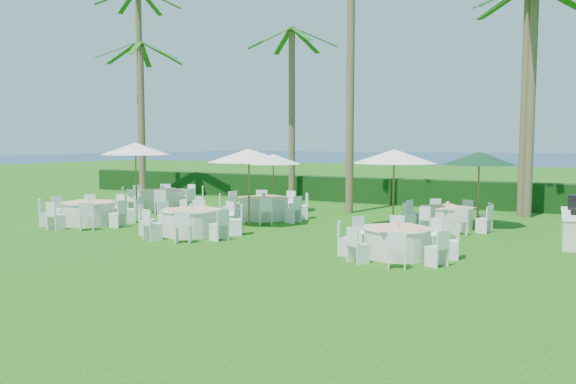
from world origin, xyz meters
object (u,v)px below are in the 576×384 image
umbrella_a (135,149)px  umbrella_green (479,158)px  banquet_table_f (447,217)px  banquet_table_c (397,241)px  umbrella_d (394,156)px  umbrella_b (249,156)px  banquet_table_d (163,199)px  umbrella_c (273,159)px  buffet_table (576,226)px  banquet_table_e (264,208)px  banquet_table_b (191,221)px  banquet_table_a (89,212)px

umbrella_a → umbrella_green: size_ratio=1.12×
banquet_table_f → banquet_table_c: bearing=-90.4°
umbrella_d → umbrella_green: bearing=34.9°
umbrella_a → umbrella_b: bearing=-7.8°
banquet_table_d → umbrella_c: (4.57, 1.60, 1.76)m
buffet_table → umbrella_a: bearing=-176.6°
umbrella_green → banquet_table_e: bearing=-167.8°
umbrella_b → buffet_table: (10.14, 1.79, -1.99)m
umbrella_green → buffet_table: size_ratio=0.71×
banquet_table_b → banquet_table_d: size_ratio=0.93×
umbrella_a → umbrella_green: (13.18, 2.40, -0.28)m
banquet_table_e → umbrella_green: umbrella_green is taller
umbrella_d → umbrella_green: umbrella_d is taller
banquet_table_d → buffet_table: 15.88m
buffet_table → umbrella_green: bearing=154.5°
banquet_table_b → banquet_table_d: (-5.24, 4.70, 0.03)m
banquet_table_d → banquet_table_c: bearing=-22.4°
banquet_table_c → banquet_table_e: size_ratio=0.88×
banquet_table_f → banquet_table_a: bearing=-155.9°
banquet_table_d → banquet_table_e: banquet_table_d is taller
umbrella_b → buffet_table: size_ratio=0.80×
umbrella_a → banquet_table_b: bearing=-31.6°
umbrella_d → umbrella_a: bearing=-176.2°
banquet_table_e → banquet_table_f: banquet_table_e is taller
banquet_table_c → umbrella_c: bearing=138.5°
banquet_table_d → banquet_table_f: (12.01, 0.48, -0.06)m
banquet_table_d → banquet_table_f: bearing=2.3°
umbrella_d → umbrella_green: size_ratio=1.10×
banquet_table_d → banquet_table_f: 12.02m
banquet_table_d → umbrella_green: 13.07m
banquet_table_c → umbrella_green: size_ratio=1.15×
banquet_table_b → buffet_table: buffet_table is taller
banquet_table_d → umbrella_a: umbrella_a is taller
banquet_table_b → umbrella_c: 6.58m
banquet_table_e → umbrella_d: bearing=-0.8°
banquet_table_b → umbrella_green: (7.64, 5.82, 1.93)m
umbrella_b → buffet_table: umbrella_b is taller
umbrella_d → buffet_table: bearing=2.7°
banquet_table_f → umbrella_a: umbrella_a is taller
umbrella_green → buffet_table: 3.84m
banquet_table_c → umbrella_green: bearing=81.5°
banquet_table_a → umbrella_b: bearing=26.2°
banquet_table_c → umbrella_green: 6.43m
banquet_table_a → umbrella_green: umbrella_green is taller
umbrella_c → banquet_table_a: bearing=-122.5°
umbrella_green → umbrella_c: bearing=176.7°
banquet_table_c → umbrella_d: size_ratio=1.04×
banquet_table_c → buffet_table: size_ratio=0.81×
buffet_table → banquet_table_d: bearing=178.9°
umbrella_a → umbrella_d: 10.78m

